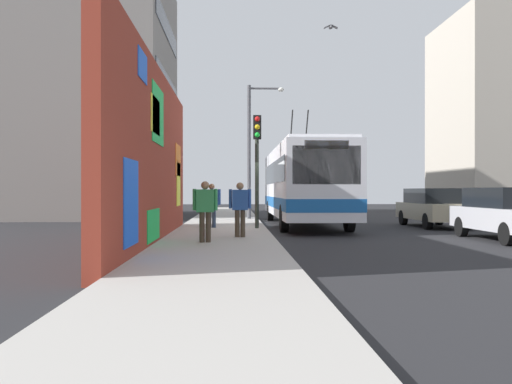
% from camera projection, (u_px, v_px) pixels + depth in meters
% --- Properties ---
extents(ground_plane, '(80.00, 80.00, 0.00)m').
position_uv_depth(ground_plane, '(266.00, 232.00, 19.35)').
color(ground_plane, '#232326').
extents(sidewalk_slab, '(48.00, 3.20, 0.15)m').
position_uv_depth(sidewalk_slab, '(222.00, 230.00, 19.28)').
color(sidewalk_slab, '#ADA8A0').
rests_on(sidewalk_slab, ground_plane).
extents(graffiti_wall, '(13.20, 0.32, 4.85)m').
position_uv_depth(graffiti_wall, '(155.00, 157.00, 14.81)').
color(graffiti_wall, maroon).
rests_on(graffiti_wall, ground_plane).
extents(building_far_left, '(10.92, 8.40, 14.24)m').
position_uv_depth(building_far_left, '(94.00, 93.00, 30.91)').
color(building_far_left, gray).
rests_on(building_far_left, ground_plane).
extents(building_far_right, '(8.75, 6.47, 13.53)m').
position_uv_depth(building_far_right, '(492.00, 116.00, 37.95)').
color(building_far_right, '#B2A899').
rests_on(building_far_right, ground_plane).
extents(city_bus, '(11.58, 2.63, 5.11)m').
position_uv_depth(city_bus, '(303.00, 182.00, 23.00)').
color(city_bus, silver).
rests_on(city_bus, ground_plane).
extents(parked_car_silver, '(4.44, 1.81, 1.58)m').
position_uv_depth(parked_car_silver, '(508.00, 213.00, 16.05)').
color(parked_car_silver, '#B7B7BC').
rests_on(parked_car_silver, ground_plane).
extents(parked_car_champagne, '(4.48, 1.80, 1.58)m').
position_uv_depth(parked_car_champagne, '(433.00, 207.00, 22.05)').
color(parked_car_champagne, '#C6B793').
rests_on(parked_car_champagne, ground_plane).
extents(pedestrian_near_wall, '(0.22, 0.65, 1.58)m').
position_uv_depth(pedestrian_near_wall, '(205.00, 207.00, 13.95)').
color(pedestrian_near_wall, '#3F3326').
rests_on(pedestrian_near_wall, sidewalk_slab).
extents(pedestrian_at_curb, '(0.22, 0.65, 1.58)m').
position_uv_depth(pedestrian_at_curb, '(240.00, 205.00, 15.53)').
color(pedestrian_at_curb, '#3F3326').
rests_on(pedestrian_at_curb, sidewalk_slab).
extents(pedestrian_midblock, '(0.22, 0.72, 1.59)m').
position_uv_depth(pedestrian_midblock, '(211.00, 202.00, 19.53)').
color(pedestrian_midblock, '#2D3F59').
rests_on(pedestrian_midblock, sidewalk_slab).
extents(traffic_light, '(0.49, 0.28, 4.02)m').
position_uv_depth(traffic_light, '(257.00, 152.00, 19.09)').
color(traffic_light, '#2D382D').
rests_on(traffic_light, sidewalk_slab).
extents(street_lamp, '(0.44, 1.77, 6.39)m').
position_uv_depth(street_lamp, '(253.00, 142.00, 25.79)').
color(street_lamp, '#4C4C51').
rests_on(street_lamp, sidewalk_slab).
extents(flying_pigeons, '(0.32, 0.54, 0.16)m').
position_uv_depth(flying_pigeons, '(331.00, 27.00, 20.82)').
color(flying_pigeons, slate).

